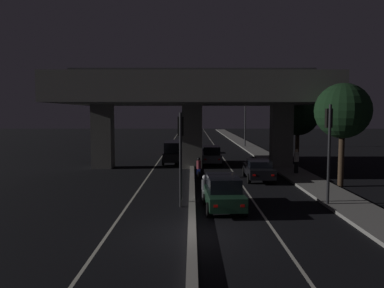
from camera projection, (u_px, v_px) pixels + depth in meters
The scene contains 19 objects.
ground_plane at pixel (191, 235), 14.42m from camera, with size 200.00×200.00×0.00m, color black.
lane_line_left_inner at pixel (166, 149), 49.29m from camera, with size 0.12×126.00×0.00m, color beige.
lane_line_right_inner at pixel (216, 149), 49.31m from camera, with size 0.12×126.00×0.00m, color beige.
median_divider at pixel (191, 148), 49.29m from camera, with size 0.33×126.00×0.27m, color gray.
sidewalk_right at pixel (260, 154), 42.34m from camera, with size 2.37×126.00×0.16m, color gray.
elevated_overpass at pixel (191, 94), 31.62m from camera, with size 20.85×13.62×8.48m.
traffic_light_left_of_median at pixel (179, 143), 18.54m from camera, with size 0.30×0.49×4.71m.
traffic_light_right_of_median at pixel (327, 137), 18.54m from camera, with size 0.30×0.49×5.11m.
street_lamp at pixel (242, 117), 51.09m from camera, with size 1.95×0.32×7.03m.
car_dark_green_lead at pixel (222, 192), 18.28m from camera, with size 1.98×4.40×1.62m.
car_black_second at pixel (257, 169), 26.23m from camera, with size 1.97×4.49×1.42m.
car_grey_third at pixel (210, 155), 34.30m from camera, with size 1.87×4.20×1.68m.
car_black_lead_oncoming at pixel (172, 152), 34.93m from camera, with size 1.92×4.54×2.03m.
car_dark_red_second_oncoming at pixel (177, 146), 43.82m from camera, with size 2.04×4.73×1.54m.
motorcycle_white_filtering_near at pixel (203, 191), 19.71m from camera, with size 0.34×1.87×1.44m.
motorcycle_blue_filtering_mid at pixel (197, 169), 27.12m from camera, with size 0.34×1.75×1.49m.
pedestrian_on_sidewalk at pixel (295, 161), 28.28m from camera, with size 0.37×0.37×1.83m.
roadside_tree_kerbside_near at pixel (341, 111), 23.58m from camera, with size 3.49×3.49×6.58m.
roadside_tree_kerbside_mid at pixel (296, 115), 37.08m from camera, with size 4.17×4.17×6.66m.
Camera 1 is at (0.00, -14.08, 4.67)m, focal length 35.00 mm.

